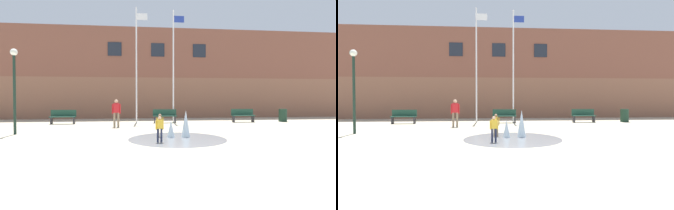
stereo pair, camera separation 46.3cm
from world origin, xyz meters
The scene contains 13 objects.
ground_plane centered at (0.00, 0.00, 0.00)m, with size 100.00×100.00×0.00m, color #BCB299.
library_building centered at (0.00, 18.23, 3.76)m, with size 36.00×6.05×7.52m.
splash_fountain centered at (0.15, 4.39, 0.34)m, with size 4.00×4.00×1.16m.
park_bench_center centered at (-6.44, 11.10, 0.48)m, with size 1.60×0.44×0.91m.
park_bench_under_right_flagpole centered at (0.18, 11.16, 0.48)m, with size 1.60×0.44×0.91m.
park_bench_near_trashcan centered at (5.66, 11.10, 0.48)m, with size 1.60×0.44×0.91m.
child_in_fountain centered at (-0.65, 4.83, 0.58)m, with size 0.31×0.23×0.99m.
child_running centered at (-0.79, 3.35, 0.58)m, with size 0.31×0.18×0.99m.
adult_in_red centered at (-2.85, 8.75, 0.93)m, with size 0.50×0.23×1.59m.
flagpole_left centered at (-1.69, 11.63, 4.17)m, with size 0.80×0.10×7.86m.
flagpole_right centered at (0.86, 11.63, 4.13)m, with size 0.80×0.10×7.77m.
lamp_post_left_lane centered at (-7.23, 6.26, 2.57)m, with size 0.32×0.32×3.93m.
trash_can centered at (8.65, 11.16, 0.45)m, with size 0.56×0.56×0.90m, color #193323.
Camera 2 is at (-1.10, -6.49, 1.67)m, focal length 28.00 mm.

